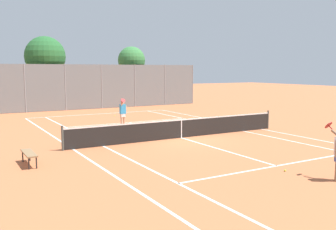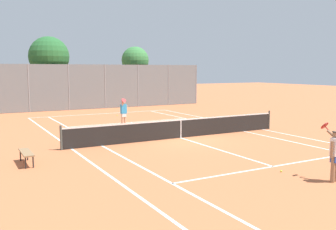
# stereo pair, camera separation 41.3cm
# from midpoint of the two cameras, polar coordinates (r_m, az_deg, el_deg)

# --- Properties ---
(ground_plane) EXTENTS (120.00, 120.00, 0.00)m
(ground_plane) POSITION_cam_midpoint_polar(r_m,az_deg,el_deg) (18.90, 1.42, -3.51)
(ground_plane) COLOR #BC663D
(court_line_markings) EXTENTS (11.10, 23.90, 0.01)m
(court_line_markings) POSITION_cam_midpoint_polar(r_m,az_deg,el_deg) (18.90, 1.42, -3.50)
(court_line_markings) COLOR silver
(court_line_markings) RESTS_ON ground
(tennis_net) EXTENTS (12.00, 0.10, 1.07)m
(tennis_net) POSITION_cam_midpoint_polar(r_m,az_deg,el_deg) (18.81, 1.42, -1.98)
(tennis_net) COLOR #474C47
(tennis_net) RESTS_ON ground
(player_far_left) EXTENTS (0.61, 0.78, 1.77)m
(player_far_left) POSITION_cam_midpoint_polar(r_m,az_deg,el_deg) (22.36, -7.43, 0.47)
(player_far_left) COLOR #D8A884
(player_far_left) RESTS_ON ground
(loose_tennis_ball_0) EXTENTS (0.07, 0.07, 0.07)m
(loose_tennis_ball_0) POSITION_cam_midpoint_polar(r_m,az_deg,el_deg) (21.82, -10.36, -2.12)
(loose_tennis_ball_0) COLOR #D1DB33
(loose_tennis_ball_0) RESTS_ON ground
(loose_tennis_ball_1) EXTENTS (0.07, 0.07, 0.07)m
(loose_tennis_ball_1) POSITION_cam_midpoint_polar(r_m,az_deg,el_deg) (13.32, 16.56, -8.11)
(loose_tennis_ball_1) COLOR #D1DB33
(loose_tennis_ball_1) RESTS_ON ground
(loose_tennis_ball_2) EXTENTS (0.07, 0.07, 0.07)m
(loose_tennis_ball_2) POSITION_cam_midpoint_polar(r_m,az_deg,el_deg) (28.10, -8.51, -0.07)
(loose_tennis_ball_2) COLOR #D1DB33
(loose_tennis_ball_2) RESTS_ON ground
(courtside_bench) EXTENTS (0.36, 1.50, 0.47)m
(courtside_bench) POSITION_cam_midpoint_polar(r_m,az_deg,el_deg) (14.50, -21.18, -5.54)
(courtside_bench) COLOR olive
(courtside_bench) RESTS_ON ground
(back_fence) EXTENTS (22.55, 0.08, 3.89)m
(back_fence) POSITION_cam_midpoint_polar(r_m,az_deg,el_deg) (33.11, -13.03, 4.20)
(back_fence) COLOR gray
(back_fence) RESTS_ON ground
(tree_behind_left) EXTENTS (3.44, 3.44, 6.27)m
(tree_behind_left) POSITION_cam_midpoint_polar(r_m,az_deg,el_deg) (34.29, -18.42, 8.34)
(tree_behind_left) COLOR brown
(tree_behind_left) RESTS_ON ground
(tree_behind_right) EXTENTS (2.66, 2.66, 5.66)m
(tree_behind_right) POSITION_cam_midpoint_polar(r_m,az_deg,el_deg) (37.04, -5.87, 8.17)
(tree_behind_right) COLOR brown
(tree_behind_right) RESTS_ON ground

